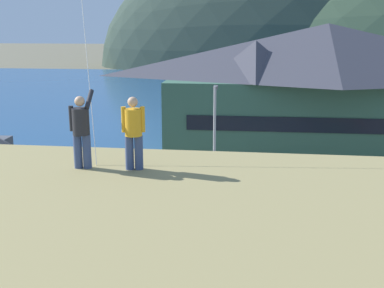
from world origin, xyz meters
TOP-DOWN VIEW (x-y plane):
  - ground_plane at (0.00, 0.00)m, footprint 600.00×600.00m
  - parking_lot_pad at (0.00, 5.00)m, footprint 40.00×20.00m
  - bay_water at (0.00, 60.00)m, footprint 360.00×84.00m
  - far_hill_west_ridge at (25.68, 118.43)m, footprint 127.92×65.75m
  - far_hill_east_peak at (35.60, 117.52)m, footprint 101.17×47.22m
  - far_hill_center_saddle at (37.67, 119.37)m, footprint 146.63×59.07m
  - harbor_lodge at (10.45, 21.99)m, footprint 26.53×10.84m
  - wharf_dock at (1.57, 33.60)m, footprint 3.20×11.49m
  - moored_boat_wharfside at (-1.67, 33.81)m, footprint 2.16×5.85m
  - moored_boat_outer_mooring at (4.90, 36.35)m, footprint 2.68×6.49m
  - parked_car_front_row_silver at (0.49, 1.06)m, footprint 4.35×2.37m
  - parked_car_front_row_red at (-2.42, 6.25)m, footprint 4.27×2.20m
  - parked_car_mid_row_near at (8.47, 6.00)m, footprint 4.21×2.07m
  - parked_car_back_row_right at (5.86, -0.57)m, footprint 4.23×2.11m
  - parking_light_pole at (2.55, 10.56)m, footprint 0.24×0.78m
  - person_kite_flyer at (0.76, -6.65)m, footprint 0.52×0.67m
  - person_companion at (2.02, -6.61)m, footprint 0.54×0.40m

SIDE VIEW (x-z plane):
  - ground_plane at x=0.00m, z-range 0.00..0.00m
  - far_hill_west_ridge at x=25.68m, z-range -39.32..39.32m
  - far_hill_east_peak at x=35.60m, z-range -46.93..46.93m
  - far_hill_center_saddle at x=37.67m, z-range -36.12..36.12m
  - bay_water at x=0.00m, z-range 0.00..0.03m
  - parking_lot_pad at x=0.00m, z-range 0.00..0.10m
  - wharf_dock at x=1.57m, z-range 0.00..0.70m
  - moored_boat_outer_mooring at x=4.90m, z-range -0.36..1.80m
  - moored_boat_wharfside at x=-1.67m, z-range -0.36..1.80m
  - parked_car_front_row_silver at x=0.49m, z-range 0.15..1.97m
  - parked_car_front_row_red at x=-2.42m, z-range 0.15..1.97m
  - parked_car_mid_row_near at x=8.47m, z-range 0.15..1.97m
  - parked_car_back_row_right at x=5.86m, z-range 0.15..1.97m
  - parking_light_pole at x=2.55m, z-range 0.64..7.53m
  - harbor_lodge at x=10.45m, z-range 0.33..11.00m
  - person_companion at x=2.02m, z-range 7.09..8.83m
  - person_kite_flyer at x=0.76m, z-range 7.05..8.91m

